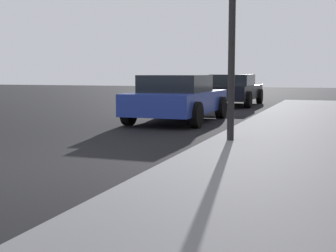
% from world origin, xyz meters
% --- Properties ---
extents(ground_plane, '(80.00, 80.00, 0.00)m').
position_xyz_m(ground_plane, '(0.00, 0.00, 0.00)').
color(ground_plane, black).
extents(sidewalk, '(4.00, 32.00, 0.15)m').
position_xyz_m(sidewalk, '(4.00, 0.00, 0.07)').
color(sidewalk, slate).
rests_on(sidewalk, ground_plane).
extents(car_blue, '(2.01, 4.04, 1.27)m').
position_xyz_m(car_blue, '(0.05, 6.83, 0.65)').
color(car_blue, '#233899').
rests_on(car_blue, ground_plane).
extents(car_black, '(1.92, 4.34, 1.27)m').
position_xyz_m(car_black, '(0.11, 13.88, 0.65)').
color(car_black, black).
rests_on(car_black, ground_plane).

